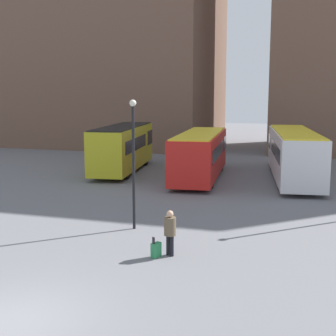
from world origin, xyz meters
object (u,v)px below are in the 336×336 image
Objects in this scene: lamp_post_0 at (133,154)px; suitcase at (156,250)px; bus_2 at (294,153)px; traveler at (170,229)px; bus_0 at (123,147)px; bus_1 at (200,153)px.

suitcase is at bearing -57.06° from lamp_post_0.
bus_2 is 16.84m from traveler.
bus_2 reaches higher than suitcase.
bus_0 is 18.37m from traveler.
bus_0 is at bearing 82.67° from bus_2.
suitcase is (-0.41, -0.31, -0.70)m from traveler.
bus_1 is 6.63× the size of traveler.
bus_2 is at bearing -83.39° from bus_1.
bus_1 is 15.68m from suitcase.
suitcase is at bearing 151.06° from traveler.
lamp_post_0 reaches higher than bus_1.
lamp_post_0 is (-1.97, 3.04, 2.91)m from suitcase.
bus_0 is 0.82× the size of bus_2.
lamp_post_0 reaches higher than bus_2.
traveler reaches higher than suitcase.
suitcase is at bearing -177.97° from bus_1.
traveler is (8.43, -16.30, -0.82)m from bus_0.
bus_1 is 15.38m from traveler.
traveler is at bearing -160.51° from bus_0.
lamp_post_0 is at bearing 64.77° from traveler.
lamp_post_0 reaches higher than suitcase.
bus_1 is 0.88× the size of bus_2.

